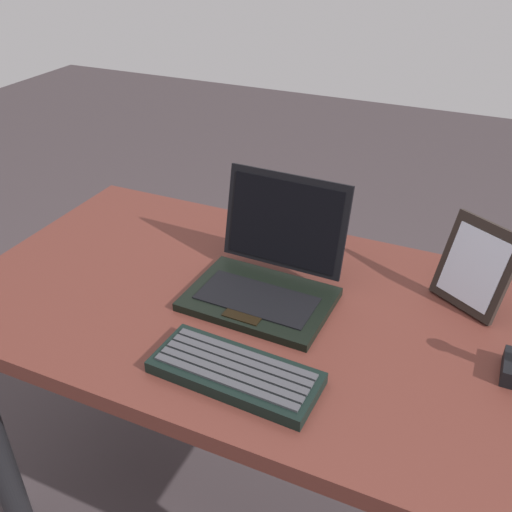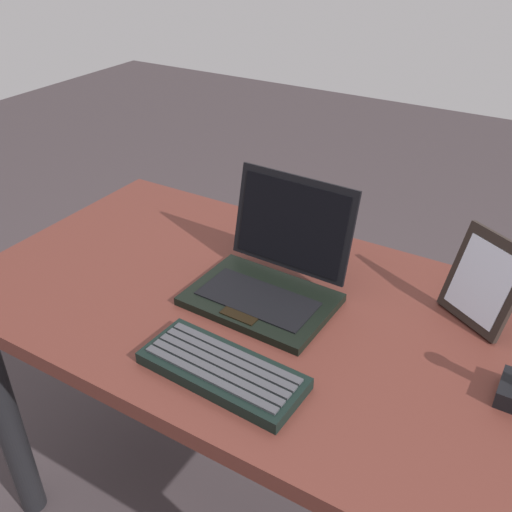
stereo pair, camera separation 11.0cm
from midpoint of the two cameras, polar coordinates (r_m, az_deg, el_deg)
name	(u,v)px [view 1 (the left image)]	position (r m, az deg, el deg)	size (l,w,h in m)	color
desk	(267,349)	(1.26, -1.46, -9.40)	(1.31, 0.71, 0.75)	#50241D
laptop_front	(268,274)	(1.19, -1.46, -1.95)	(0.30, 0.26, 0.23)	black
external_keyboard	(235,372)	(1.01, -5.27, -11.69)	(0.30, 0.14, 0.03)	black
photo_frame	(475,267)	(1.19, 18.81, -1.12)	(0.16, 0.13, 0.18)	black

